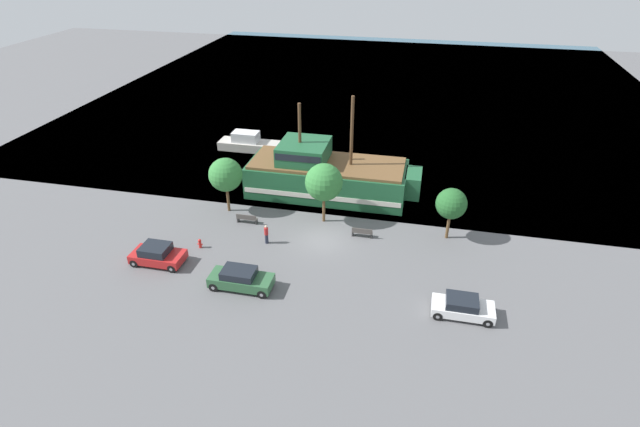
{
  "coord_description": "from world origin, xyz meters",
  "views": [
    {
      "loc": [
        7.07,
        -32.68,
        21.74
      ],
      "look_at": [
        -0.65,
        2.0,
        1.2
      ],
      "focal_mm": 28.0,
      "sensor_mm": 36.0,
      "label": 1
    }
  ],
  "objects_px": {
    "moored_boat_dockside": "(250,143)",
    "parked_car_curb_mid": "(157,255)",
    "parked_car_curb_front": "(241,279)",
    "parked_car_curb_rear": "(463,307)",
    "pirate_ship": "(326,175)",
    "bench_promenade_east": "(362,232)",
    "pedestrian_walking_near": "(266,234)",
    "bench_promenade_west": "(247,219)",
    "fire_hydrant": "(200,243)"
  },
  "relations": [
    {
      "from": "moored_boat_dockside",
      "to": "parked_car_curb_rear",
      "type": "distance_m",
      "value": 32.25
    },
    {
      "from": "fire_hydrant",
      "to": "bench_promenade_east",
      "type": "xyz_separation_m",
      "value": [
        12.07,
        4.26,
        0.02
      ]
    },
    {
      "from": "parked_car_curb_mid",
      "to": "bench_promenade_east",
      "type": "distance_m",
      "value": 15.8
    },
    {
      "from": "pirate_ship",
      "to": "fire_hydrant",
      "type": "distance_m",
      "value": 13.57
    },
    {
      "from": "pirate_ship",
      "to": "bench_promenade_west",
      "type": "xyz_separation_m",
      "value": [
        -5.37,
        -6.81,
        -1.42
      ]
    },
    {
      "from": "moored_boat_dockside",
      "to": "bench_promenade_west",
      "type": "bearing_deg",
      "value": -71.34
    },
    {
      "from": "moored_boat_dockside",
      "to": "parked_car_curb_rear",
      "type": "xyz_separation_m",
      "value": [
        22.51,
        -23.1,
        -0.08
      ]
    },
    {
      "from": "parked_car_curb_front",
      "to": "parked_car_curb_rear",
      "type": "relative_size",
      "value": 1.12
    },
    {
      "from": "pirate_ship",
      "to": "moored_boat_dockside",
      "type": "bearing_deg",
      "value": 141.34
    },
    {
      "from": "pirate_ship",
      "to": "parked_car_curb_rear",
      "type": "bearing_deg",
      "value": -50.74
    },
    {
      "from": "parked_car_curb_front",
      "to": "bench_promenade_west",
      "type": "xyz_separation_m",
      "value": [
        -2.55,
        8.26,
        -0.29
      ]
    },
    {
      "from": "parked_car_curb_front",
      "to": "bench_promenade_west",
      "type": "bearing_deg",
      "value": 107.14
    },
    {
      "from": "moored_boat_dockside",
      "to": "pedestrian_walking_near",
      "type": "height_order",
      "value": "moored_boat_dockside"
    },
    {
      "from": "parked_car_curb_front",
      "to": "moored_boat_dockside",
      "type": "bearing_deg",
      "value": 108.13
    },
    {
      "from": "parked_car_curb_front",
      "to": "bench_promenade_east",
      "type": "relative_size",
      "value": 2.66
    },
    {
      "from": "pirate_ship",
      "to": "parked_car_curb_rear",
      "type": "distance_m",
      "value": 19.01
    },
    {
      "from": "parked_car_curb_mid",
      "to": "pedestrian_walking_near",
      "type": "xyz_separation_m",
      "value": [
        7.04,
        4.3,
        0.09
      ]
    },
    {
      "from": "bench_promenade_east",
      "to": "parked_car_curb_mid",
      "type": "bearing_deg",
      "value": -154.47
    },
    {
      "from": "pedestrian_walking_near",
      "to": "parked_car_curb_rear",
      "type": "bearing_deg",
      "value": -19.81
    },
    {
      "from": "pirate_ship",
      "to": "parked_car_curb_mid",
      "type": "height_order",
      "value": "pirate_ship"
    },
    {
      "from": "pirate_ship",
      "to": "parked_car_curb_front",
      "type": "distance_m",
      "value": 15.38
    },
    {
      "from": "bench_promenade_west",
      "to": "pedestrian_walking_near",
      "type": "bearing_deg",
      "value": -44.84
    },
    {
      "from": "pirate_ship",
      "to": "parked_car_curb_mid",
      "type": "bearing_deg",
      "value": -125.8
    },
    {
      "from": "parked_car_curb_rear",
      "to": "bench_promenade_east",
      "type": "bearing_deg",
      "value": 134.12
    },
    {
      "from": "bench_promenade_east",
      "to": "parked_car_curb_front",
      "type": "bearing_deg",
      "value": -131.26
    },
    {
      "from": "bench_promenade_east",
      "to": "moored_boat_dockside",
      "type": "bearing_deg",
      "value": 134.35
    },
    {
      "from": "parked_car_curb_mid",
      "to": "fire_hydrant",
      "type": "relative_size",
      "value": 5.06
    },
    {
      "from": "pirate_ship",
      "to": "bench_promenade_east",
      "type": "bearing_deg",
      "value": -57.27
    },
    {
      "from": "parked_car_curb_rear",
      "to": "pedestrian_walking_near",
      "type": "xyz_separation_m",
      "value": [
        -14.82,
        5.34,
        0.14
      ]
    },
    {
      "from": "parked_car_curb_rear",
      "to": "moored_boat_dockside",
      "type": "bearing_deg",
      "value": 134.27
    },
    {
      "from": "pirate_ship",
      "to": "parked_car_curb_rear",
      "type": "xyz_separation_m",
      "value": [
        12.01,
        -14.69,
        -1.19
      ]
    },
    {
      "from": "parked_car_curb_front",
      "to": "parked_car_curb_rear",
      "type": "distance_m",
      "value": 14.83
    },
    {
      "from": "fire_hydrant",
      "to": "bench_promenade_west",
      "type": "relative_size",
      "value": 0.44
    },
    {
      "from": "parked_car_curb_front",
      "to": "pedestrian_walking_near",
      "type": "height_order",
      "value": "pedestrian_walking_near"
    },
    {
      "from": "moored_boat_dockside",
      "to": "pedestrian_walking_near",
      "type": "xyz_separation_m",
      "value": [
        7.69,
        -17.76,
        0.06
      ]
    },
    {
      "from": "parked_car_curb_front",
      "to": "parked_car_curb_mid",
      "type": "relative_size",
      "value": 1.13
    },
    {
      "from": "moored_boat_dockside",
      "to": "pirate_ship",
      "type": "bearing_deg",
      "value": -38.66
    },
    {
      "from": "parked_car_curb_front",
      "to": "pedestrian_walking_near",
      "type": "xyz_separation_m",
      "value": [
        0.01,
        5.72,
        0.08
      ]
    },
    {
      "from": "fire_hydrant",
      "to": "pedestrian_walking_near",
      "type": "relative_size",
      "value": 0.48
    },
    {
      "from": "parked_car_curb_rear",
      "to": "pedestrian_walking_near",
      "type": "bearing_deg",
      "value": 160.19
    },
    {
      "from": "moored_boat_dockside",
      "to": "parked_car_curb_mid",
      "type": "bearing_deg",
      "value": -88.29
    },
    {
      "from": "parked_car_curb_front",
      "to": "fire_hydrant",
      "type": "bearing_deg",
      "value": 140.68
    },
    {
      "from": "fire_hydrant",
      "to": "bench_promenade_west",
      "type": "distance_m",
      "value": 4.87
    },
    {
      "from": "fire_hydrant",
      "to": "pedestrian_walking_near",
      "type": "xyz_separation_m",
      "value": [
        4.85,
        1.75,
        0.4
      ]
    },
    {
      "from": "fire_hydrant",
      "to": "pedestrian_walking_near",
      "type": "bearing_deg",
      "value": 19.84
    },
    {
      "from": "parked_car_curb_front",
      "to": "pirate_ship",
      "type": "bearing_deg",
      "value": 79.41
    },
    {
      "from": "moored_boat_dockside",
      "to": "parked_car_curb_rear",
      "type": "bearing_deg",
      "value": -45.73
    },
    {
      "from": "parked_car_curb_rear",
      "to": "parked_car_curb_front",
      "type": "bearing_deg",
      "value": -178.51
    },
    {
      "from": "parked_car_curb_mid",
      "to": "bench_promenade_east",
      "type": "bearing_deg",
      "value": 25.53
    },
    {
      "from": "bench_promenade_west",
      "to": "pedestrian_walking_near",
      "type": "distance_m",
      "value": 3.62
    }
  ]
}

